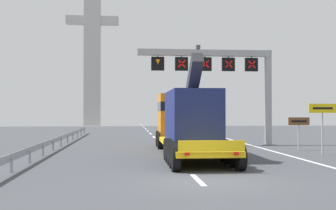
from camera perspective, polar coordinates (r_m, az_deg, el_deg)
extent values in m
plane|color=#424449|center=(15.20, 5.08, -10.20)|extent=(112.00, 112.00, 0.00)
cube|color=silver|center=(15.48, 4.04, -10.01)|extent=(0.20, 2.60, 0.01)
cube|color=silver|center=(21.69, 1.26, -7.38)|extent=(0.20, 2.60, 0.01)
cube|color=silver|center=(27.96, -0.27, -5.91)|extent=(0.20, 2.60, 0.01)
cube|color=silver|center=(34.25, -1.23, -4.98)|extent=(0.20, 2.60, 0.01)
cube|color=silver|center=(40.55, -1.89, -4.34)|extent=(0.20, 2.60, 0.01)
cube|color=silver|center=(46.86, -2.38, -3.87)|extent=(0.20, 2.60, 0.01)
cube|color=silver|center=(53.17, -2.74, -3.51)|extent=(0.20, 2.60, 0.01)
cube|color=silver|center=(59.49, -3.03, -3.23)|extent=(0.20, 2.60, 0.01)
cube|color=silver|center=(65.81, -3.27, -3.00)|extent=(0.20, 2.60, 0.01)
cube|color=silver|center=(72.14, -3.46, -2.81)|extent=(0.20, 2.60, 0.01)
cube|color=silver|center=(78.46, -3.62, -2.65)|extent=(0.20, 2.60, 0.01)
cube|color=silver|center=(84.79, -3.76, -2.52)|extent=(0.20, 2.60, 0.01)
cube|color=silver|center=(28.30, 13.04, -5.83)|extent=(0.20, 63.00, 0.01)
cube|color=#9EA0A5|center=(31.46, 13.32, 0.94)|extent=(0.40, 0.40, 6.89)
cube|color=slate|center=(31.54, 13.34, -5.25)|extent=(0.90, 0.90, 0.08)
cube|color=#9EA0A5|center=(30.57, 5.00, 6.99)|extent=(9.64, 0.44, 0.44)
cube|color=#4C4C51|center=(30.53, 4.05, 7.75)|extent=(0.28, 0.40, 0.28)
cube|color=black|center=(31.26, 11.15, 5.35)|extent=(0.92, 0.24, 0.96)
cube|color=#9EA0A5|center=(31.32, 11.14, 6.31)|extent=(0.08, 0.08, 0.16)
cube|color=red|center=(31.13, 11.21, 5.37)|extent=(0.56, 0.02, 0.56)
cube|color=red|center=(31.13, 11.21, 5.37)|extent=(0.56, 0.02, 0.56)
cube|color=black|center=(30.82, 8.11, 5.43)|extent=(0.92, 0.24, 0.96)
cube|color=#9EA0A5|center=(30.88, 8.11, 6.41)|extent=(0.08, 0.08, 0.16)
cube|color=red|center=(30.69, 8.17, 5.45)|extent=(0.56, 0.02, 0.56)
cube|color=red|center=(30.69, 8.17, 5.45)|extent=(0.56, 0.02, 0.56)
cube|color=black|center=(30.47, 5.00, 5.49)|extent=(0.92, 0.24, 0.96)
cube|color=#9EA0A5|center=(30.53, 5.00, 6.49)|extent=(0.08, 0.08, 0.16)
cube|color=red|center=(30.34, 5.05, 5.52)|extent=(0.56, 0.02, 0.56)
cube|color=red|center=(30.34, 5.05, 5.52)|extent=(0.56, 0.02, 0.56)
cube|color=black|center=(30.21, 1.83, 5.55)|extent=(0.92, 0.24, 0.96)
cube|color=#9EA0A5|center=(30.27, 1.83, 6.55)|extent=(0.08, 0.08, 0.16)
cube|color=red|center=(30.08, 1.86, 5.57)|extent=(0.56, 0.02, 0.56)
cube|color=red|center=(30.08, 1.86, 5.57)|extent=(0.56, 0.02, 0.56)
cube|color=black|center=(30.04, -1.39, 5.58)|extent=(0.92, 0.24, 0.96)
cube|color=#9EA0A5|center=(30.10, -1.39, 6.59)|extent=(0.08, 0.08, 0.16)
cone|color=orange|center=(29.92, -1.37, 5.79)|extent=(0.33, 0.33, 0.34)
cube|color=yellow|center=(22.08, 3.34, -5.37)|extent=(2.92, 10.43, 0.24)
cube|color=yellow|center=(16.86, 5.89, -5.51)|extent=(2.66, 0.11, 0.44)
cylinder|color=black|center=(17.49, 1.03, -7.16)|extent=(0.33, 1.10, 1.10)
cylinder|color=black|center=(17.97, 9.69, -6.98)|extent=(0.33, 1.10, 1.10)
cylinder|color=black|center=(18.53, 0.70, -6.80)|extent=(0.33, 1.10, 1.10)
cylinder|color=black|center=(18.98, 8.89, -6.65)|extent=(0.33, 1.10, 1.10)
cylinder|color=black|center=(19.57, 0.40, -6.48)|extent=(0.33, 1.10, 1.10)
cylinder|color=black|center=(20.00, 8.18, -6.35)|extent=(0.33, 1.10, 1.10)
cylinder|color=black|center=(20.61, 0.13, -6.20)|extent=(0.33, 1.10, 1.10)
cylinder|color=black|center=(21.02, 7.53, -6.09)|extent=(0.33, 1.10, 1.10)
cylinder|color=black|center=(21.65, -0.11, -5.94)|extent=(0.33, 1.10, 1.10)
cylinder|color=black|center=(22.04, 6.94, -5.85)|extent=(0.33, 1.10, 1.10)
cube|color=orange|center=(29.06, 1.35, -1.58)|extent=(2.61, 3.23, 3.10)
cube|color=black|center=(29.06, 1.35, -0.21)|extent=(2.64, 3.25, 0.60)
cylinder|color=black|center=(29.89, -1.30, -4.54)|extent=(0.35, 1.10, 1.10)
cylinder|color=black|center=(30.16, 3.61, -4.50)|extent=(0.35, 1.10, 1.10)
cylinder|color=black|center=(27.90, -1.04, -4.80)|extent=(0.35, 1.10, 1.10)
cylinder|color=black|center=(28.19, 4.21, -4.76)|extent=(0.35, 1.10, 1.10)
cube|color=navy|center=(22.41, 3.19, -1.54)|extent=(2.44, 5.75, 2.70)
cube|color=#2D2D33|center=(21.63, 3.50, 3.60)|extent=(0.59, 2.95, 2.29)
cube|color=red|center=(16.70, 2.59, -6.59)|extent=(0.20, 0.06, 0.12)
cube|color=red|center=(17.06, 9.18, -6.46)|extent=(0.20, 0.06, 0.12)
cylinder|color=#9EA0A5|center=(25.59, 20.03, -3.09)|extent=(0.10, 0.10, 2.90)
cube|color=yellow|center=(25.52, 20.08, -0.42)|extent=(1.62, 0.06, 0.52)
cube|color=black|center=(25.49, 20.11, -0.42)|extent=(1.17, 0.01, 0.12)
cylinder|color=#9EA0A5|center=(28.03, 17.15, -3.73)|extent=(0.10, 0.10, 2.09)
cube|color=brown|center=(27.94, 17.19, -2.10)|extent=(1.37, 0.06, 0.49)
cube|color=black|center=(27.91, 17.22, -2.10)|extent=(0.98, 0.01, 0.12)
cube|color=#999EA3|center=(30.74, -14.28, -4.31)|extent=(0.04, 35.17, 0.32)
cube|color=#999EA3|center=(18.27, -20.30, -7.62)|extent=(0.10, 0.10, 0.60)
cube|color=#999EA3|center=(21.36, -18.09, -6.64)|extent=(0.10, 0.10, 0.60)
cube|color=#999EA3|center=(24.47, -16.45, -5.91)|extent=(0.10, 0.10, 0.60)
cube|color=#999EA3|center=(27.61, -15.18, -5.33)|extent=(0.10, 0.10, 0.60)
cube|color=#999EA3|center=(30.75, -14.17, -4.87)|extent=(0.10, 0.10, 0.60)
cube|color=#999EA3|center=(33.91, -13.35, -4.50)|extent=(0.10, 0.10, 0.60)
cube|color=#999EA3|center=(37.07, -12.67, -4.19)|extent=(0.10, 0.10, 0.60)
cube|color=#999EA3|center=(40.24, -12.10, -3.93)|extent=(0.10, 0.10, 0.60)
cube|color=#999EA3|center=(43.42, -11.61, -3.70)|extent=(0.10, 0.10, 0.60)
cube|color=#999EA3|center=(46.59, -11.19, -3.51)|extent=(0.10, 0.10, 0.60)
cube|color=#B7B7B2|center=(75.35, -10.13, 8.49)|extent=(2.80, 2.00, 29.39)
cube|color=#B7B7B2|center=(76.00, -10.12, 11.12)|extent=(9.00, 1.60, 1.40)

